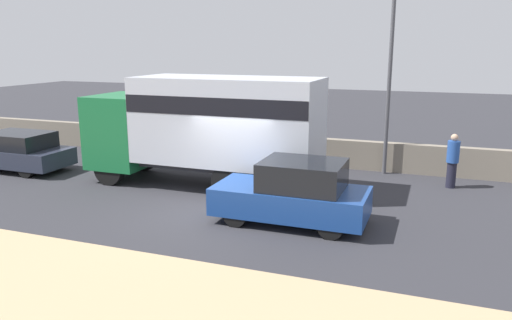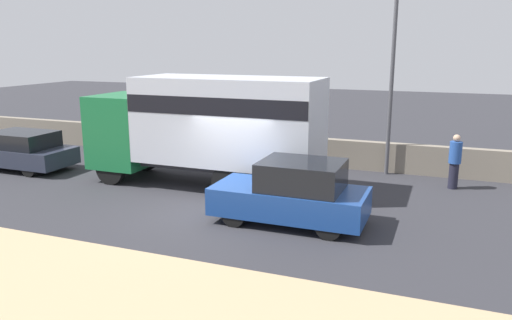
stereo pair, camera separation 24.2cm
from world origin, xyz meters
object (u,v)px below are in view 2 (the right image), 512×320
at_px(car_sedan_second, 18,150).
at_px(pedestrian, 455,161).
at_px(street_lamp, 394,49).
at_px(car_hatchback, 293,193).
at_px(box_truck, 208,123).

height_order(car_sedan_second, pedestrian, pedestrian).
height_order(street_lamp, car_hatchback, street_lamp).
distance_m(car_hatchback, car_sedan_second, 11.39).
xyz_separation_m(box_truck, car_sedan_second, (-7.64, -0.51, -1.38)).
relative_size(street_lamp, car_sedan_second, 1.73).
distance_m(car_sedan_second, pedestrian, 15.37).
height_order(street_lamp, car_sedan_second, street_lamp).
bearing_deg(street_lamp, car_sedan_second, -162.15).
xyz_separation_m(box_truck, car_hatchback, (3.59, -2.41, -1.27)).
relative_size(box_truck, pedestrian, 4.36).
height_order(box_truck, pedestrian, box_truck).
bearing_deg(car_hatchback, car_sedan_second, -9.63).
distance_m(street_lamp, pedestrian, 4.26).
xyz_separation_m(street_lamp, pedestrian, (2.22, -1.11, -3.47)).
bearing_deg(box_truck, street_lamp, -145.14).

